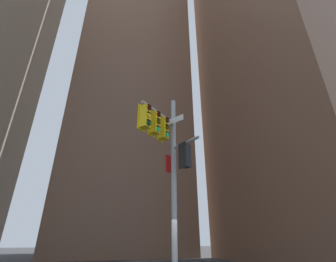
# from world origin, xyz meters

# --- Properties ---
(building_tower_right) EXTENTS (16.74, 16.74, 54.78)m
(building_tower_right) POSITION_xyz_m (17.84, 7.02, 27.39)
(building_tower_right) COLOR brown
(building_tower_right) RESTS_ON ground
(building_mid_block) EXTENTS (15.67, 15.67, 48.95)m
(building_mid_block) POSITION_xyz_m (0.42, 23.22, 24.47)
(building_mid_block) COLOR brown
(building_mid_block) RESTS_ON ground
(signal_pole_assembly) EXTENTS (2.61, 2.20, 8.20)m
(signal_pole_assembly) POSITION_xyz_m (-0.44, -0.50, 5.10)
(signal_pole_assembly) COLOR #9EA0A3
(signal_pole_assembly) RESTS_ON ground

